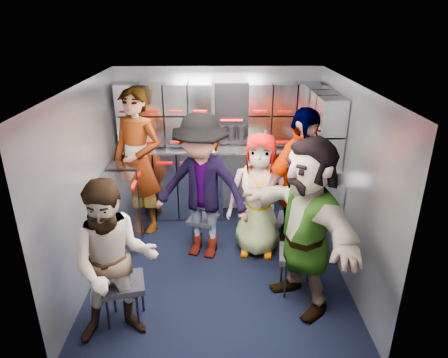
{
  "coord_description": "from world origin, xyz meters",
  "views": [
    {
      "loc": [
        0.01,
        -3.95,
        2.76
      ],
      "look_at": [
        0.06,
        0.35,
        0.96
      ],
      "focal_mm": 32.0,
      "sensor_mm": 36.0,
      "label": 1
    }
  ],
  "objects_px": {
    "attendant_arc_e": "(306,226)",
    "attendant_arc_a": "(115,264)",
    "jump_seat_mid_left": "(203,221)",
    "attendant_standing": "(138,162)",
    "attendant_arc_d": "(299,188)",
    "jump_seat_center": "(257,214)",
    "jump_seat_mid_right": "(293,222)",
    "jump_seat_near_right": "(299,257)",
    "attendant_arc_c": "(259,196)",
    "jump_seat_near_left": "(123,286)",
    "attendant_arc_b": "(202,188)"
  },
  "relations": [
    {
      "from": "attendant_arc_e",
      "to": "attendant_arc_a",
      "type": "bearing_deg",
      "value": -103.21
    },
    {
      "from": "jump_seat_mid_left",
      "to": "attendant_arc_a",
      "type": "height_order",
      "value": "attendant_arc_a"
    },
    {
      "from": "attendant_standing",
      "to": "attendant_arc_d",
      "type": "distance_m",
      "value": 2.1
    },
    {
      "from": "jump_seat_center",
      "to": "jump_seat_mid_right",
      "type": "relative_size",
      "value": 1.06
    },
    {
      "from": "jump_seat_mid_left",
      "to": "attendant_arc_d",
      "type": "height_order",
      "value": "attendant_arc_d"
    },
    {
      "from": "jump_seat_near_right",
      "to": "attendant_arc_c",
      "type": "height_order",
      "value": "attendant_arc_c"
    },
    {
      "from": "jump_seat_near_left",
      "to": "jump_seat_mid_right",
      "type": "relative_size",
      "value": 0.99
    },
    {
      "from": "attendant_standing",
      "to": "attendant_arc_c",
      "type": "distance_m",
      "value": 1.65
    },
    {
      "from": "attendant_arc_b",
      "to": "attendant_arc_c",
      "type": "relative_size",
      "value": 1.16
    },
    {
      "from": "attendant_standing",
      "to": "attendant_arc_e",
      "type": "relative_size",
      "value": 1.09
    },
    {
      "from": "jump_seat_center",
      "to": "attendant_arc_c",
      "type": "height_order",
      "value": "attendant_arc_c"
    },
    {
      "from": "jump_seat_center",
      "to": "attendant_arc_d",
      "type": "relative_size",
      "value": 0.26
    },
    {
      "from": "jump_seat_near_right",
      "to": "attendant_arc_e",
      "type": "bearing_deg",
      "value": -90.0
    },
    {
      "from": "jump_seat_near_left",
      "to": "attendant_arc_e",
      "type": "height_order",
      "value": "attendant_arc_e"
    },
    {
      "from": "attendant_arc_c",
      "to": "attendant_arc_a",
      "type": "bearing_deg",
      "value": -125.97
    },
    {
      "from": "attendant_standing",
      "to": "attendant_arc_c",
      "type": "relative_size",
      "value": 1.27
    },
    {
      "from": "jump_seat_mid_right",
      "to": "attendant_arc_b",
      "type": "height_order",
      "value": "attendant_arc_b"
    },
    {
      "from": "jump_seat_near_left",
      "to": "attendant_arc_c",
      "type": "height_order",
      "value": "attendant_arc_c"
    },
    {
      "from": "attendant_arc_d",
      "to": "attendant_arc_e",
      "type": "xyz_separation_m",
      "value": [
        -0.08,
        -0.78,
        -0.04
      ]
    },
    {
      "from": "jump_seat_mid_right",
      "to": "attendant_standing",
      "type": "distance_m",
      "value": 2.12
    },
    {
      "from": "jump_seat_near_right",
      "to": "attendant_arc_b",
      "type": "relative_size",
      "value": 0.27
    },
    {
      "from": "attendant_arc_b",
      "to": "attendant_arc_e",
      "type": "height_order",
      "value": "attendant_arc_e"
    },
    {
      "from": "attendant_arc_b",
      "to": "attendant_arc_e",
      "type": "xyz_separation_m",
      "value": [
        1.03,
        -0.89,
        0.0
      ]
    },
    {
      "from": "jump_seat_mid_left",
      "to": "attendant_arc_b",
      "type": "bearing_deg",
      "value": -90.0
    },
    {
      "from": "attendant_arc_b",
      "to": "attendant_arc_e",
      "type": "distance_m",
      "value": 1.36
    },
    {
      "from": "attendant_arc_c",
      "to": "attendant_arc_e",
      "type": "height_order",
      "value": "attendant_arc_e"
    },
    {
      "from": "jump_seat_near_left",
      "to": "attendant_arc_c",
      "type": "relative_size",
      "value": 0.3
    },
    {
      "from": "jump_seat_mid_right",
      "to": "jump_seat_near_left",
      "type": "bearing_deg",
      "value": -145.84
    },
    {
      "from": "jump_seat_center",
      "to": "attendant_arc_a",
      "type": "height_order",
      "value": "attendant_arc_a"
    },
    {
      "from": "jump_seat_near_left",
      "to": "attendant_arc_e",
      "type": "xyz_separation_m",
      "value": [
        1.72,
        0.26,
        0.49
      ]
    },
    {
      "from": "jump_seat_near_left",
      "to": "jump_seat_mid_right",
      "type": "height_order",
      "value": "jump_seat_near_left"
    },
    {
      "from": "jump_seat_mid_right",
      "to": "jump_seat_mid_left",
      "type": "bearing_deg",
      "value": 174.34
    },
    {
      "from": "jump_seat_center",
      "to": "attendant_arc_b",
      "type": "bearing_deg",
      "value": -161.06
    },
    {
      "from": "jump_seat_near_right",
      "to": "attendant_arc_b",
      "type": "height_order",
      "value": "attendant_arc_b"
    },
    {
      "from": "jump_seat_mid_left",
      "to": "jump_seat_center",
      "type": "xyz_separation_m",
      "value": [
        0.67,
        0.05,
        0.07
      ]
    },
    {
      "from": "attendant_standing",
      "to": "jump_seat_near_right",
      "type": "bearing_deg",
      "value": -10.9
    },
    {
      "from": "jump_seat_near_right",
      "to": "attendant_arc_b",
      "type": "bearing_deg",
      "value": 145.18
    },
    {
      "from": "jump_seat_mid_left",
      "to": "attendant_arc_d",
      "type": "xyz_separation_m",
      "value": [
        1.1,
        -0.29,
        0.57
      ]
    },
    {
      "from": "jump_seat_mid_left",
      "to": "attendant_standing",
      "type": "distance_m",
      "value": 1.15
    },
    {
      "from": "jump_seat_mid_right",
      "to": "attendant_arc_a",
      "type": "distance_m",
      "value": 2.31
    },
    {
      "from": "jump_seat_mid_right",
      "to": "attendant_arc_c",
      "type": "relative_size",
      "value": 0.3
    },
    {
      "from": "jump_seat_mid_left",
      "to": "attendant_arc_c",
      "type": "bearing_deg",
      "value": -10.86
    },
    {
      "from": "attendant_arc_c",
      "to": "jump_seat_mid_right",
      "type": "bearing_deg",
      "value": 11.37
    },
    {
      "from": "attendant_arc_a",
      "to": "attendant_standing",
      "type": "bearing_deg",
      "value": 81.57
    },
    {
      "from": "jump_seat_near_left",
      "to": "attendant_arc_d",
      "type": "xyz_separation_m",
      "value": [
        1.8,
        1.04,
        0.53
      ]
    },
    {
      "from": "jump_seat_near_right",
      "to": "attendant_arc_e",
      "type": "xyz_separation_m",
      "value": [
        0.0,
        -0.18,
        0.47
      ]
    },
    {
      "from": "jump_seat_center",
      "to": "jump_seat_mid_right",
      "type": "height_order",
      "value": "jump_seat_center"
    },
    {
      "from": "jump_seat_mid_right",
      "to": "jump_seat_center",
      "type": "bearing_deg",
      "value": 159.61
    },
    {
      "from": "attendant_standing",
      "to": "attendant_arc_d",
      "type": "xyz_separation_m",
      "value": [
        1.96,
        -0.76,
        -0.04
      ]
    },
    {
      "from": "jump_seat_near_left",
      "to": "jump_seat_center",
      "type": "distance_m",
      "value": 1.94
    }
  ]
}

